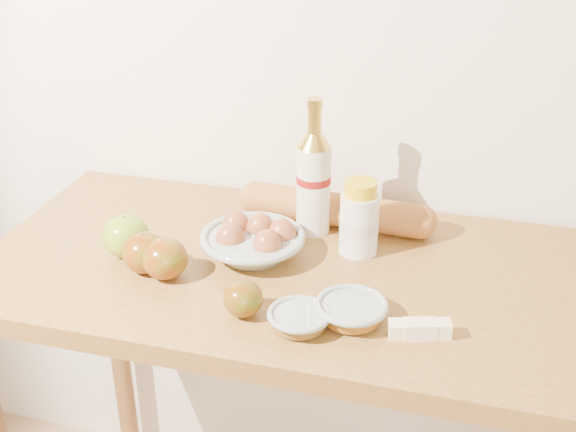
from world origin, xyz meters
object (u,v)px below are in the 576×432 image
object	(u,v)px
bourbon_bottle	(314,180)
table	(292,318)
cream_bottle	(359,220)
baguette	(335,209)
egg_bowl	(254,241)

from	to	relation	value
bourbon_bottle	table	bearing A→B (deg)	-108.30
table	cream_bottle	world-z (taller)	cream_bottle
table	baguette	bearing A→B (deg)	76.67
egg_bowl	baguette	bearing A→B (deg)	52.22
bourbon_bottle	egg_bowl	bearing A→B (deg)	-141.45
table	egg_bowl	size ratio (longest dim) A/B	5.41
bourbon_bottle	baguette	distance (m)	0.10
cream_bottle	baguette	world-z (taller)	cream_bottle
table	baguette	distance (m)	0.25
cream_bottle	bourbon_bottle	bearing A→B (deg)	169.93
cream_bottle	baguette	xyz separation A→B (m)	(-0.07, 0.10, -0.03)
baguette	table	bearing A→B (deg)	-100.23
bourbon_bottle	baguette	xyz separation A→B (m)	(0.04, 0.04, -0.08)
table	bourbon_bottle	distance (m)	0.28
bourbon_bottle	baguette	bearing A→B (deg)	28.51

